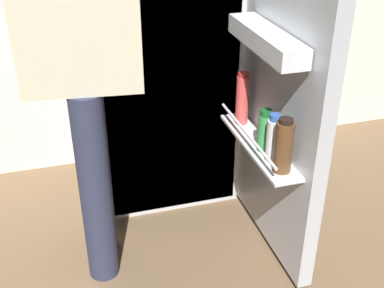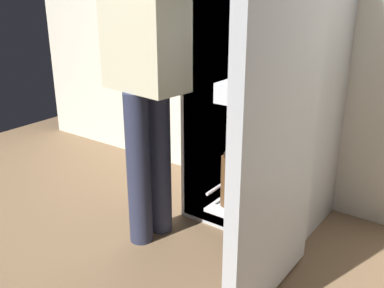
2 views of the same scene
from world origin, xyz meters
TOP-DOWN VIEW (x-y plane):
  - ground_plane at (0.00, 0.00)m, footprint 5.14×5.14m
  - refrigerator at (0.03, 0.48)m, footprint 0.75×1.24m
  - person at (-0.34, -0.01)m, footprint 0.52×0.74m

SIDE VIEW (x-z plane):
  - ground_plane at x=0.00m, z-range 0.00..0.00m
  - refrigerator at x=0.03m, z-range 0.00..1.67m
  - person at x=-0.34m, z-range 0.15..1.76m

